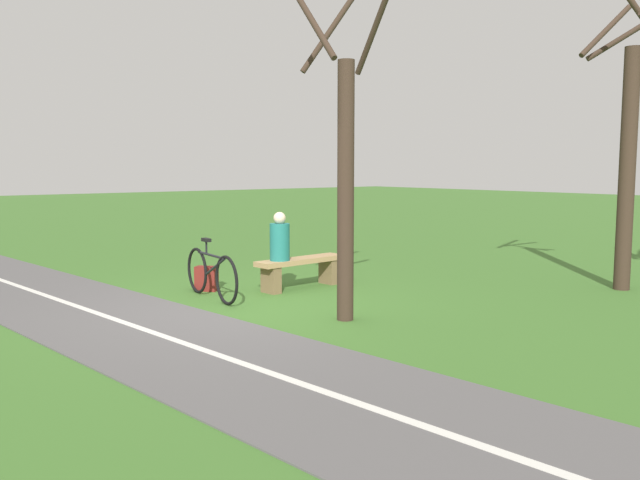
# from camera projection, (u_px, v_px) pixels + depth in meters

# --- Properties ---
(ground_plane) EXTENTS (80.00, 80.00, 0.00)m
(ground_plane) POSITION_uv_depth(u_px,v_px,m) (244.00, 308.00, 9.18)
(ground_plane) COLOR #3D6B28
(paved_path) EXTENTS (5.84, 36.04, 0.02)m
(paved_path) POSITION_uv_depth(u_px,v_px,m) (376.00, 411.00, 5.29)
(paved_path) COLOR #565454
(paved_path) RESTS_ON ground_plane
(path_centre_line) EXTENTS (3.30, 31.85, 0.00)m
(path_centre_line) POSITION_uv_depth(u_px,v_px,m) (376.00, 409.00, 5.29)
(path_centre_line) COLOR silver
(path_centre_line) RESTS_ON paved_path
(bench) EXTENTS (1.65, 0.48, 0.49)m
(bench) POSITION_uv_depth(u_px,v_px,m) (301.00, 268.00, 10.62)
(bench) COLOR #A88456
(bench) RESTS_ON ground_plane
(person_seated) EXTENTS (0.33, 0.33, 0.76)m
(person_seated) POSITION_uv_depth(u_px,v_px,m) (280.00, 239.00, 10.28)
(person_seated) COLOR #1E6B66
(person_seated) RESTS_ON bench
(bicycle) EXTENTS (0.21, 1.75, 0.88)m
(bicycle) POSITION_uv_depth(u_px,v_px,m) (211.00, 274.00, 9.76)
(bicycle) COLOR black
(bicycle) RESTS_ON ground_plane
(backpack) EXTENTS (0.35, 0.38, 0.39)m
(backpack) POSITION_uv_depth(u_px,v_px,m) (207.00, 279.00, 10.42)
(backpack) COLOR maroon
(backpack) RESTS_ON ground_plane
(tree_near_bench) EXTENTS (1.28, 1.29, 4.55)m
(tree_near_bench) POSITION_uv_depth(u_px,v_px,m) (627.00, 153.00, 10.33)
(tree_near_bench) COLOR #38281E
(tree_near_bench) RESTS_ON ground_plane
(tree_mid_field) EXTENTS (1.28, 1.16, 4.47)m
(tree_mid_field) POSITION_uv_depth(u_px,v_px,m) (344.00, 169.00, 8.26)
(tree_mid_field) COLOR #38281E
(tree_mid_field) RESTS_ON ground_plane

